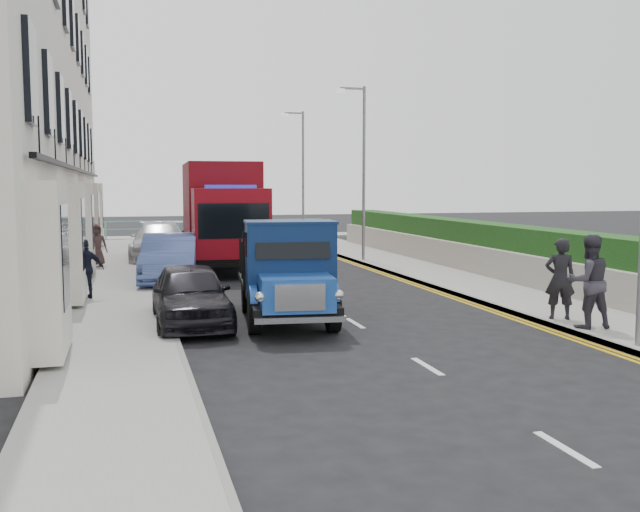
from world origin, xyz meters
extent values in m
plane|color=black|center=(0.00, 0.00, 0.00)|extent=(120.00, 120.00, 0.00)
cube|color=gray|center=(-5.20, 9.00, 0.06)|extent=(2.40, 38.00, 0.12)
cube|color=gray|center=(5.30, 9.00, 0.06)|extent=(2.60, 38.00, 0.12)
cube|color=gray|center=(0.00, 29.00, 0.06)|extent=(30.00, 2.50, 0.12)
plane|color=#4E5A6B|center=(0.00, 60.00, 0.00)|extent=(120.00, 120.00, 0.00)
cube|color=black|center=(-6.35, 13.00, 3.60)|extent=(0.12, 28.00, 0.10)
cube|color=#B2AD9E|center=(6.60, 9.00, 0.55)|extent=(0.30, 28.00, 1.00)
cube|color=#133D13|center=(7.30, 9.00, 0.95)|extent=(1.20, 28.00, 1.70)
cube|color=#59B2A5|center=(0.00, 28.20, 1.08)|extent=(13.00, 0.08, 0.06)
cube|color=#59B2A5|center=(0.00, 28.20, 0.65)|extent=(13.00, 0.06, 0.05)
cylinder|color=slate|center=(4.30, 14.00, 3.50)|extent=(0.12, 0.12, 7.00)
cube|color=slate|center=(3.80, 14.00, 6.90)|extent=(1.00, 0.08, 0.08)
cube|color=beige|center=(3.30, 14.00, 6.78)|extent=(0.35, 0.18, 0.18)
cylinder|color=slate|center=(4.30, 24.00, 3.50)|extent=(0.12, 0.12, 7.00)
cube|color=slate|center=(3.80, 24.00, 6.90)|extent=(1.00, 0.08, 0.08)
cube|color=beige|center=(3.30, 24.00, 6.78)|extent=(0.35, 0.18, 0.18)
cylinder|color=black|center=(-2.41, 1.43, 0.46)|extent=(0.35, 0.94, 0.91)
cylinder|color=black|center=(-0.75, 1.24, 0.46)|extent=(0.35, 0.94, 0.91)
cylinder|color=black|center=(-2.11, 4.08, 0.46)|extent=(0.35, 0.94, 0.91)
cylinder|color=black|center=(-0.45, 3.89, 0.46)|extent=(0.35, 0.94, 0.91)
cube|color=black|center=(-1.43, 2.66, 0.59)|extent=(2.32, 4.75, 0.17)
cube|color=#1E4CA5|center=(-1.63, 0.91, 0.93)|extent=(1.61, 1.40, 0.69)
cube|color=silver|center=(-1.70, 0.28, 0.93)|extent=(1.00, 0.19, 0.52)
cube|color=#0D224A|center=(-1.51, 2.00, 1.48)|extent=(2.02, 1.35, 1.67)
cube|color=black|center=(-1.30, 3.80, 0.81)|extent=(2.29, 2.88, 0.11)
cylinder|color=black|center=(-2.64, 10.67, 0.57)|extent=(0.38, 1.16, 1.14)
cylinder|color=black|center=(-0.46, 10.58, 0.57)|extent=(0.38, 1.16, 1.14)
cylinder|color=black|center=(-2.51, 13.89, 0.57)|extent=(0.38, 1.16, 1.14)
cylinder|color=black|center=(-0.33, 13.80, 0.57)|extent=(0.38, 1.16, 1.14)
cylinder|color=black|center=(-2.42, 16.17, 0.57)|extent=(0.38, 1.16, 1.14)
cylinder|color=black|center=(-0.24, 16.09, 0.57)|extent=(0.38, 1.16, 1.14)
cube|color=black|center=(-1.44, 13.33, 0.78)|extent=(2.67, 7.36, 0.26)
cube|color=maroon|center=(-1.55, 10.62, 1.87)|extent=(2.57, 2.07, 2.29)
cube|color=black|center=(-1.59, 9.67, 1.98)|extent=(2.29, 0.17, 1.14)
cube|color=maroon|center=(-1.40, 14.47, 2.39)|extent=(2.81, 5.50, 3.12)
imported|color=black|center=(-3.60, 2.77, 0.69)|extent=(1.66, 4.08, 1.39)
imported|color=#4E64A9|center=(-3.60, 10.00, 0.78)|extent=(2.22, 4.93, 1.57)
imported|color=silver|center=(-3.60, 16.97, 0.79)|extent=(2.71, 5.60, 1.57)
imported|color=black|center=(-0.50, 23.52, 0.65)|extent=(3.70, 5.16, 1.30)
imported|color=silver|center=(1.24, 26.64, 0.65)|extent=(2.25, 4.03, 1.29)
imported|color=black|center=(4.40, 0.70, 1.04)|extent=(0.78, 0.66, 1.83)
imported|color=#33303B|center=(4.40, -0.32, 1.11)|extent=(1.04, 0.85, 1.98)
imported|color=black|center=(-6.00, 6.57, 0.91)|extent=(0.98, 0.54, 1.59)
imported|color=#3E2D2C|center=(-6.00, 14.32, 0.91)|extent=(0.83, 0.60, 1.58)
camera|label=1|loc=(-4.99, -13.12, 3.13)|focal=40.00mm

